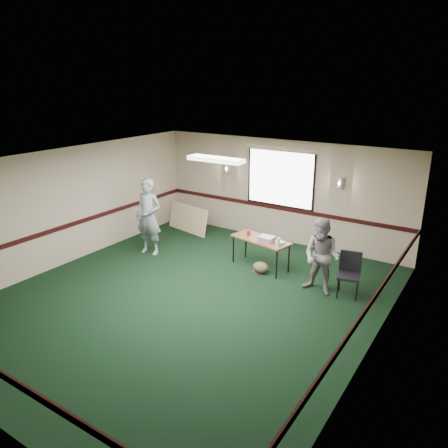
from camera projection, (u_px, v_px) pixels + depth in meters
The scene contains 13 objects.
ground at pixel (188, 298), 8.71m from camera, with size 8.00×8.00×0.00m, color black.
room_shell at pixel (244, 198), 9.89m from camera, with size 8.00×8.02×8.00m.
folding_table at pixel (261, 241), 9.94m from camera, with size 1.48×0.81×0.70m.
projector at pixel (267, 239), 9.78m from camera, with size 0.33×0.28×0.11m, color gray.
game_console at pixel (280, 242), 9.65m from camera, with size 0.19×0.15×0.05m, color silver.
red_cup at pixel (249, 233), 10.13m from camera, with size 0.08×0.08×0.12m, color red.
water_bottle at pixel (279, 243), 9.37m from camera, with size 0.07×0.07×0.22m, color #92C3EF.
duffel_bag at pixel (261, 267), 9.81m from camera, with size 0.37×0.28×0.26m, color #4D492C.
cable_coil at pixel (260, 271), 9.93m from camera, with size 0.33×0.33×0.02m, color red.
folded_table at pixel (188, 219), 12.41m from camera, with size 1.47×0.06×0.75m, color tan.
conference_chair at pixel (350, 270), 8.73m from camera, with size 0.52×0.54×0.89m.
person_left at pixel (149, 217), 10.68m from camera, with size 0.69×0.45×1.89m, color #394E7F.
person_right at pixel (322, 257), 8.71m from camera, with size 0.77×0.60×1.58m, color #6C7AA9.
Camera 1 is at (4.86, -6.12, 4.17)m, focal length 35.00 mm.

